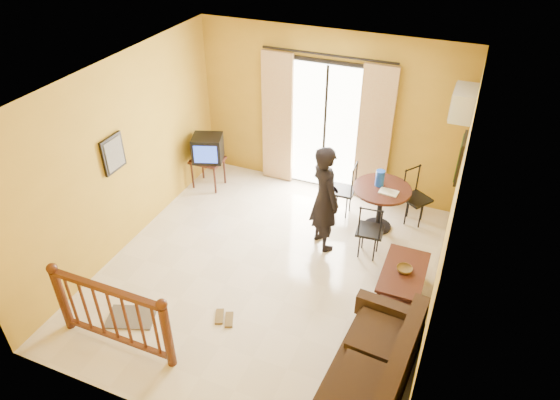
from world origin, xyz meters
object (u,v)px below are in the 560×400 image
at_px(television, 208,148).
at_px(standing_person, 325,198).
at_px(coffee_table, 403,279).
at_px(sofa, 376,367).
at_px(dining_table, 381,196).

height_order(television, standing_person, standing_person).
height_order(coffee_table, sofa, sofa).
distance_m(coffee_table, standing_person, 1.57).
bearing_deg(television, coffee_table, -40.71).
height_order(dining_table, standing_person, standing_person).
bearing_deg(sofa, standing_person, 126.37).
relative_size(dining_table, sofa, 0.52).
xyz_separation_m(coffee_table, sofa, (0.00, -1.51, 0.00)).
distance_m(television, sofa, 4.79).
bearing_deg(sofa, coffee_table, 94.91).
bearing_deg(television, sofa, -57.90).
relative_size(television, dining_table, 0.69).
distance_m(coffee_table, sofa, 1.51).
relative_size(dining_table, standing_person, 0.53).
height_order(coffee_table, standing_person, standing_person).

